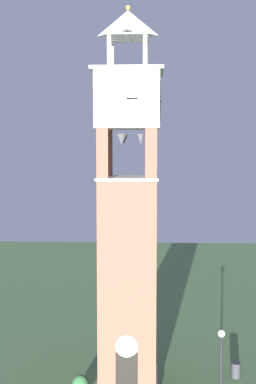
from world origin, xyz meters
name	(u,v)px	position (x,y,z in m)	size (l,w,h in m)	color
ground	(128,383)	(0.00, 0.00, 0.00)	(80.00, 80.00, 0.00)	#517547
clock_tower	(128,228)	(0.00, 0.00, 8.22)	(3.51, 3.51, 19.32)	brown
lamp_post	(221,351)	(4.60, -1.75, 2.50)	(0.36, 0.36, 3.57)	black
trash_bin	(236,370)	(5.76, 0.95, 0.40)	(0.52, 0.52, 0.80)	#2D2D33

